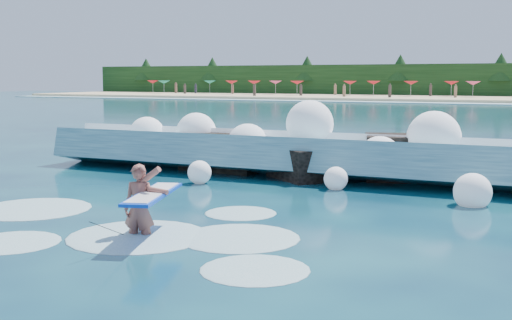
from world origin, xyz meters
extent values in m
plane|color=#07223C|center=(0.00, 0.00, 0.00)|extent=(200.00, 200.00, 0.00)
cube|color=tan|center=(0.00, 78.00, 0.20)|extent=(140.00, 20.00, 0.40)
cube|color=silver|center=(0.00, 67.00, 0.04)|extent=(140.00, 5.00, 0.08)
cube|color=black|center=(0.00, 88.00, 2.50)|extent=(140.00, 4.00, 5.00)
cube|color=teal|center=(1.65, 7.55, 0.49)|extent=(19.61, 2.99, 1.64)
cube|color=white|center=(1.65, 8.35, 0.98)|extent=(19.61, 1.38, 0.76)
cube|color=black|center=(-2.30, 7.88, 0.50)|extent=(2.83, 2.23, 1.44)
cube|color=black|center=(0.70, 7.08, 0.39)|extent=(2.52, 2.44, 1.11)
cube|color=black|center=(3.40, 8.28, 0.54)|extent=(2.64, 2.36, 1.55)
imported|color=brown|center=(0.45, -0.94, 0.56)|extent=(0.69, 0.54, 1.69)
cube|color=blue|center=(0.73, -0.89, 0.85)|extent=(1.20, 2.37, 0.06)
cube|color=white|center=(0.73, -0.89, 0.86)|extent=(1.05, 2.15, 0.06)
cylinder|color=black|center=(0.63, -2.14, 0.45)|extent=(0.01, 0.91, 0.43)
sphere|color=white|center=(-5.33, 7.60, 1.06)|extent=(1.23, 1.23, 1.23)
sphere|color=white|center=(-3.51, 7.86, 1.16)|extent=(1.37, 1.37, 1.37)
sphere|color=white|center=(-1.43, 7.56, 0.88)|extent=(1.36, 1.36, 1.36)
sphere|color=white|center=(0.56, 7.89, 1.59)|extent=(1.48, 1.48, 1.48)
sphere|color=white|center=(2.97, 7.15, 0.74)|extent=(1.24, 1.24, 1.24)
sphere|color=white|center=(4.33, 7.88, 1.30)|extent=(1.55, 1.55, 1.55)
sphere|color=white|center=(-1.69, 4.95, 0.32)|extent=(0.69, 0.69, 0.69)
sphere|color=white|center=(2.14, 5.71, 0.29)|extent=(0.66, 0.66, 0.66)
sphere|color=white|center=(5.78, 4.97, 0.33)|extent=(0.90, 0.90, 0.90)
ellipsoid|color=silver|center=(0.37, -0.89, 0.00)|extent=(2.74, 2.74, 0.14)
ellipsoid|color=silver|center=(-1.46, -2.28, 0.00)|extent=(1.78, 1.78, 0.09)
ellipsoid|color=silver|center=(2.17, -0.18, 0.00)|extent=(2.34, 2.34, 0.12)
ellipsoid|color=silver|center=(-3.36, 0.18, 0.00)|extent=(2.68, 2.68, 0.13)
ellipsoid|color=silver|center=(1.20, 1.82, 0.00)|extent=(1.62, 1.62, 0.08)
ellipsoid|color=silver|center=(3.32, -1.89, 0.00)|extent=(1.78, 1.78, 0.09)
cone|color=red|center=(-56.05, 82.00, 2.25)|extent=(2.00, 2.00, 0.50)
cone|color=#148169|center=(-51.02, 77.84, 2.25)|extent=(2.00, 2.00, 0.50)
cone|color=#148169|center=(-44.43, 81.31, 2.25)|extent=(2.00, 2.00, 0.50)
cone|color=red|center=(-39.40, 79.42, 2.25)|extent=(2.00, 2.00, 0.50)
cone|color=red|center=(-34.87, 78.16, 2.25)|extent=(2.00, 2.00, 0.50)
cone|color=#D73F74|center=(-32.44, 80.76, 2.25)|extent=(2.00, 2.00, 0.50)
cone|color=red|center=(-27.71, 77.88, 2.25)|extent=(2.00, 2.00, 0.50)
cone|color=red|center=(-20.15, 79.63, 2.25)|extent=(2.00, 2.00, 0.50)
cone|color=red|center=(-17.07, 81.14, 2.25)|extent=(2.00, 2.00, 0.50)
cone|color=red|center=(-11.52, 80.31, 2.25)|extent=(2.00, 2.00, 0.50)
cone|color=red|center=(-6.10, 80.88, 2.25)|extent=(2.00, 2.00, 0.50)
cone|color=#D73F74|center=(-3.11, 79.71, 2.25)|extent=(2.00, 2.00, 0.50)
cube|color=#3F332D|center=(-21.94, 69.51, 0.83)|extent=(0.35, 0.22, 1.49)
cube|color=#262633|center=(-3.77, 79.90, 1.14)|extent=(0.35, 0.22, 1.47)
cube|color=brown|center=(-47.03, 81.21, 1.18)|extent=(0.35, 0.22, 1.56)
cube|color=#3F332D|center=(-16.46, 81.42, 1.18)|extent=(0.35, 0.22, 1.57)
cube|color=#262633|center=(-47.73, 79.94, 1.15)|extent=(0.35, 0.22, 1.49)
cube|color=#8C664C|center=(-38.44, 73.61, 1.15)|extent=(0.35, 0.22, 1.49)
cube|color=brown|center=(-48.27, 80.70, 1.10)|extent=(0.35, 0.22, 1.40)
cube|color=#3F332D|center=(-31.52, 68.58, 0.79)|extent=(0.35, 0.22, 1.43)
cube|color=#262633|center=(-8.17, 70.36, 1.14)|extent=(0.35, 0.22, 1.48)
cube|color=#262633|center=(-7.63, 77.12, 1.11)|extent=(0.35, 0.22, 1.42)
cube|color=brown|center=(-39.70, 80.29, 1.13)|extent=(0.35, 0.22, 1.46)
camera|label=1|loc=(7.54, -10.76, 3.02)|focal=45.00mm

